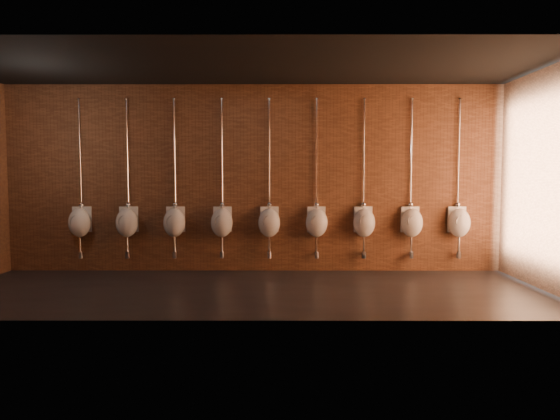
{
  "coord_description": "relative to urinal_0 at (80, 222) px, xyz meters",
  "views": [
    {
      "loc": [
        0.46,
        -7.09,
        1.66
      ],
      "look_at": [
        0.44,
        0.9,
        1.1
      ],
      "focal_mm": 32.0,
      "sensor_mm": 36.0,
      "label": 1
    }
  ],
  "objects": [
    {
      "name": "ground",
      "position": [
        2.97,
        -1.37,
        -0.87
      ],
      "size": [
        8.5,
        8.5,
        0.0
      ],
      "primitive_type": "plane",
      "color": "black",
      "rests_on": "ground"
    },
    {
      "name": "room_shell",
      "position": [
        2.97,
        -1.37,
        1.14
      ],
      "size": [
        8.54,
        3.04,
        3.22
      ],
      "color": "black",
      "rests_on": "ground"
    },
    {
      "name": "urinal_0",
      "position": [
        0.0,
        0.0,
        0.0
      ],
      "size": [
        0.41,
        0.37,
        2.72
      ],
      "color": "white",
      "rests_on": "ground"
    },
    {
      "name": "urinal_1",
      "position": [
        0.81,
        0.0,
        0.0
      ],
      "size": [
        0.41,
        0.37,
        2.72
      ],
      "color": "white",
      "rests_on": "ground"
    },
    {
      "name": "urinal_2",
      "position": [
        1.62,
        0.0,
        0.0
      ],
      "size": [
        0.41,
        0.37,
        2.72
      ],
      "color": "white",
      "rests_on": "ground"
    },
    {
      "name": "urinal_3",
      "position": [
        2.43,
        0.0,
        0.0
      ],
      "size": [
        0.41,
        0.37,
        2.72
      ],
      "color": "white",
      "rests_on": "ground"
    },
    {
      "name": "urinal_4",
      "position": [
        3.23,
        0.0,
        0.0
      ],
      "size": [
        0.41,
        0.37,
        2.72
      ],
      "color": "white",
      "rests_on": "ground"
    },
    {
      "name": "urinal_5",
      "position": [
        4.04,
        0.0,
        0.0
      ],
      "size": [
        0.41,
        0.37,
        2.72
      ],
      "color": "white",
      "rests_on": "ground"
    },
    {
      "name": "urinal_6",
      "position": [
        4.85,
        0.0,
        0.0
      ],
      "size": [
        0.41,
        0.37,
        2.72
      ],
      "color": "white",
      "rests_on": "ground"
    },
    {
      "name": "urinal_7",
      "position": [
        5.66,
        0.0,
        0.0
      ],
      "size": [
        0.41,
        0.37,
        2.72
      ],
      "color": "white",
      "rests_on": "ground"
    },
    {
      "name": "urinal_8",
      "position": [
        6.47,
        0.0,
        0.0
      ],
      "size": [
        0.41,
        0.37,
        2.72
      ],
      "color": "white",
      "rests_on": "ground"
    }
  ]
}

